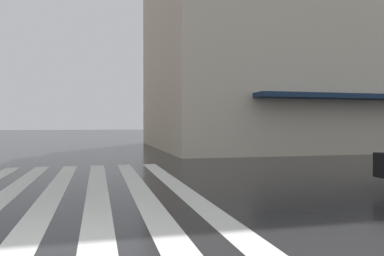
% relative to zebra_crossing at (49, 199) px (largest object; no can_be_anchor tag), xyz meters
% --- Properties ---
extents(zebra_crossing, '(13.00, 6.50, 0.01)m').
position_rel_zebra_crossing_xyz_m(zebra_crossing, '(0.00, 0.00, 0.00)').
color(zebra_crossing, silver).
rests_on(zebra_crossing, ground_plane).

